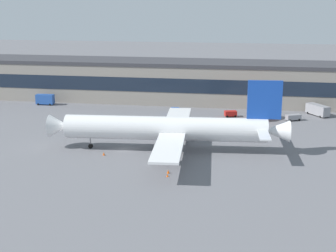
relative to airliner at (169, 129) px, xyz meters
name	(u,v)px	position (x,y,z in m)	size (l,w,h in m)	color
ground_plane	(124,150)	(-10.80, -1.29, -5.42)	(600.00, 600.00, 0.00)	slate
terminal_building	(166,81)	(-10.80, 58.51, 1.74)	(164.48, 19.17, 14.27)	gray
airliner	(169,129)	(0.00, 0.00, 0.00)	(57.43, 49.07, 17.25)	white
catering_truck	(263,112)	(22.62, 35.46, -3.13)	(6.06, 7.47, 4.15)	red
stair_truck	(45,99)	(-50.33, 44.92, -3.44)	(6.07, 2.62, 3.55)	#2651A5
follow_me_car	(294,117)	(31.52, 35.78, -4.33)	(4.79, 3.61, 1.85)	gray
baggage_tug	(231,113)	(12.88, 37.60, -4.33)	(4.03, 2.98, 1.85)	red
pushback_tractor	(174,111)	(-4.75, 38.24, -4.37)	(2.83, 4.92, 1.75)	#2651A5
fuel_truck	(317,109)	(39.26, 44.16, -3.54)	(6.95, 8.56, 3.35)	gray
traffic_cone_0	(167,175)	(2.75, -18.02, -5.11)	(0.49, 0.49, 0.61)	#F2590C
traffic_cone_1	(168,172)	(2.55, -15.94, -5.05)	(0.59, 0.59, 0.74)	#F2590C
traffic_cone_2	(104,154)	(-14.29, -6.31, -5.06)	(0.57, 0.57, 0.71)	#F2590C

